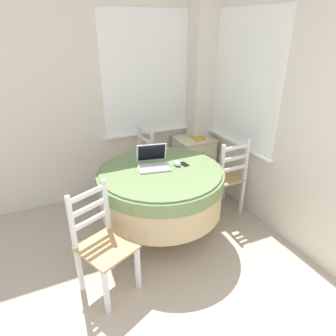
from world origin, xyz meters
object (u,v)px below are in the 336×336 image
object	(u,v)px
corner_cabinet	(193,161)
cell_phone	(184,164)
computer_mouse	(177,163)
dining_chair_near_right_window	(225,178)
book_on_cabinet	(197,138)
round_dining_table	(161,187)
laptop	(153,162)
dining_chair_near_back_window	(138,164)
dining_chair_camera_near	(103,245)

from	to	relation	value
corner_cabinet	cell_phone	bearing A→B (deg)	-125.53
computer_mouse	dining_chair_near_right_window	size ratio (longest dim) A/B	0.10
book_on_cabinet	round_dining_table	bearing A→B (deg)	-137.43
computer_mouse	round_dining_table	bearing A→B (deg)	-175.19
laptop	dining_chair_near_right_window	distance (m)	0.95
laptop	dining_chair_near_right_window	world-z (taller)	laptop
computer_mouse	dining_chair_near_back_window	world-z (taller)	dining_chair_near_back_window
computer_mouse	book_on_cabinet	world-z (taller)	computer_mouse
dining_chair_near_back_window	corner_cabinet	world-z (taller)	dining_chair_near_back_window
cell_phone	dining_chair_near_right_window	xyz separation A→B (m)	(0.58, 0.08, -0.32)
corner_cabinet	computer_mouse	bearing A→B (deg)	-129.06
round_dining_table	cell_phone	world-z (taller)	cell_phone
dining_chair_near_right_window	dining_chair_camera_near	distance (m)	1.65
dining_chair_near_right_window	dining_chair_camera_near	xyz separation A→B (m)	(-1.56, -0.54, 0.00)
computer_mouse	dining_chair_near_right_window	distance (m)	0.75
cell_phone	computer_mouse	bearing A→B (deg)	171.97
laptop	dining_chair_camera_near	bearing A→B (deg)	-140.72
cell_phone	book_on_cabinet	bearing A→B (deg)	52.18
dining_chair_near_back_window	laptop	bearing A→B (deg)	-97.13
round_dining_table	dining_chair_camera_near	size ratio (longest dim) A/B	1.34
dining_chair_near_back_window	round_dining_table	bearing A→B (deg)	-93.93
computer_mouse	cell_phone	bearing A→B (deg)	-8.03
corner_cabinet	round_dining_table	bearing A→B (deg)	-135.41
corner_cabinet	book_on_cabinet	bearing A→B (deg)	-52.45
cell_phone	dining_chair_near_back_window	bearing A→B (deg)	103.30
round_dining_table	laptop	world-z (taller)	laptop
dining_chair_near_back_window	book_on_cabinet	xyz separation A→B (m)	(0.83, -0.04, 0.24)
computer_mouse	corner_cabinet	world-z (taller)	computer_mouse
laptop	corner_cabinet	distance (m)	1.27
computer_mouse	corner_cabinet	xyz separation A→B (m)	(0.68, 0.84, -0.45)
book_on_cabinet	dining_chair_camera_near	bearing A→B (deg)	-141.45
dining_chair_near_back_window	dining_chair_near_right_window	size ratio (longest dim) A/B	1.00
computer_mouse	cell_phone	xyz separation A→B (m)	(0.07, -0.01, -0.02)
cell_phone	dining_chair_near_back_window	size ratio (longest dim) A/B	0.12
dining_chair_near_right_window	computer_mouse	bearing A→B (deg)	-174.06
corner_cabinet	book_on_cabinet	size ratio (longest dim) A/B	3.23
computer_mouse	book_on_cabinet	distance (m)	1.08
round_dining_table	dining_chair_near_back_window	distance (m)	0.87
dining_chair_near_right_window	book_on_cabinet	bearing A→B (deg)	86.22
laptop	dining_chair_camera_near	world-z (taller)	laptop
laptop	cell_phone	distance (m)	0.31
dining_chair_near_back_window	corner_cabinet	distance (m)	0.82
cell_phone	book_on_cabinet	size ratio (longest dim) A/B	0.52
cell_phone	dining_chair_near_back_window	xyz separation A→B (m)	(-0.20, 0.85, -0.32)
round_dining_table	cell_phone	bearing A→B (deg)	1.14
laptop	dining_chair_near_back_window	xyz separation A→B (m)	(0.10, 0.76, -0.37)
laptop	book_on_cabinet	world-z (taller)	laptop
round_dining_table	corner_cabinet	world-z (taller)	round_dining_table
dining_chair_near_right_window	book_on_cabinet	xyz separation A→B (m)	(0.05, 0.74, 0.24)
dining_chair_near_right_window	book_on_cabinet	world-z (taller)	dining_chair_near_right_window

